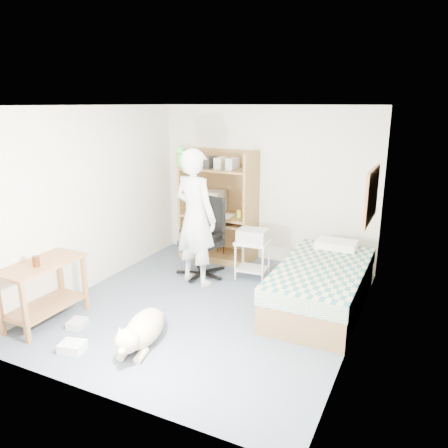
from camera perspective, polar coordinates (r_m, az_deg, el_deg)
name	(u,v)px	position (r m, az deg, el deg)	size (l,w,h in m)	color
floor	(209,306)	(5.73, -2.03, -10.67)	(4.00, 4.00, 0.00)	#4B5666
wall_back	(266,185)	(7.08, 5.44, 5.08)	(3.60, 0.02, 2.50)	white
wall_right	(361,230)	(4.75, 17.41, -0.79)	(0.02, 4.00, 2.50)	white
wall_left	(93,199)	(6.32, -16.77, 3.21)	(0.02, 4.00, 2.50)	white
ceiling	(207,105)	(5.14, -2.30, 15.21)	(3.60, 4.00, 0.02)	white
computer_hutch	(219,210)	(7.21, -0.60, 1.85)	(1.20, 0.63, 1.80)	brown
bed	(321,286)	(5.73, 12.62, -7.88)	(1.02, 2.02, 0.66)	brown
side_desk	(43,283)	(5.56, -22.54, -7.17)	(0.50, 1.00, 0.75)	brown
corkboard	(372,195)	(5.58, 18.73, 3.57)	(0.04, 0.94, 0.66)	olive
office_chair	(204,248)	(6.58, -2.59, -3.18)	(0.66, 0.67, 1.17)	black
person	(195,218)	(6.15, -3.76, 0.84)	(0.71, 0.47, 1.94)	silver
parrot	(182,159)	(6.11, -5.50, 8.41)	(0.14, 0.25, 0.39)	#16971B
dog	(142,330)	(4.89, -10.66, -13.45)	(0.50, 1.09, 0.41)	#D1B28C
printer_cart	(252,254)	(6.47, 3.74, -3.88)	(0.50, 0.41, 0.57)	silver
printer	(253,235)	(6.38, 3.78, -1.49)	(0.42, 0.32, 0.18)	#B4B4AF
crt_monitor	(212,201)	(7.25, -1.57, 2.97)	(0.40, 0.42, 0.36)	beige
keyboard	(213,221)	(7.13, -1.40, 0.42)	(0.45, 0.16, 0.03)	beige
pencil_cup	(239,214)	(6.97, 2.01, 1.35)	(0.08, 0.08, 0.12)	gold
drink_glass	(36,261)	(5.36, -23.34, -4.50)	(0.08, 0.08, 0.12)	#3F1C0A
floor_box_a	(72,347)	(5.03, -19.20, -14.93)	(0.25, 0.20, 0.10)	white
floor_box_b	(77,323)	(5.51, -18.61, -12.20)	(0.18, 0.22, 0.08)	#BBBCB6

